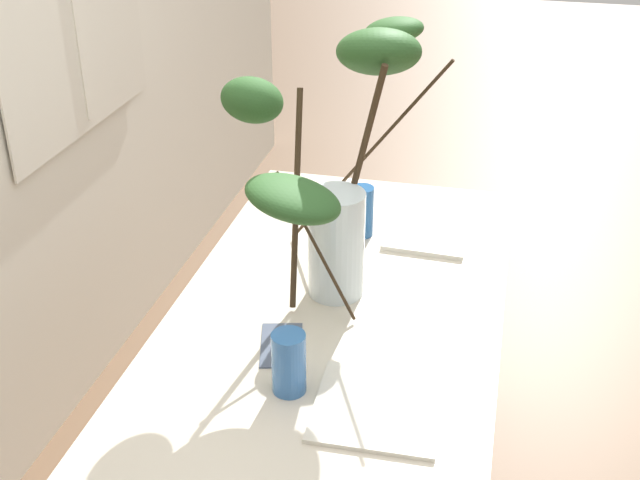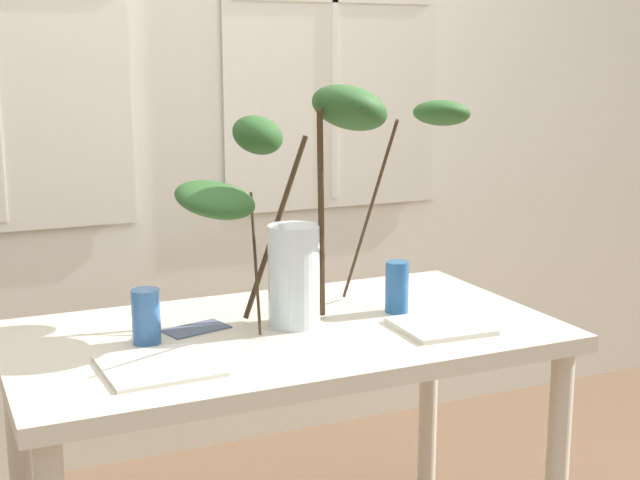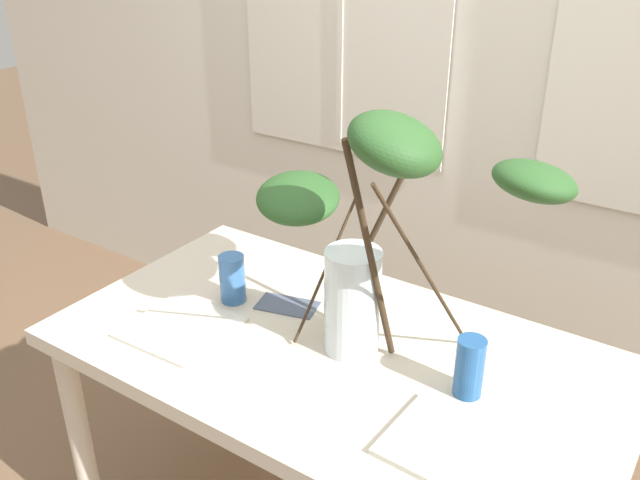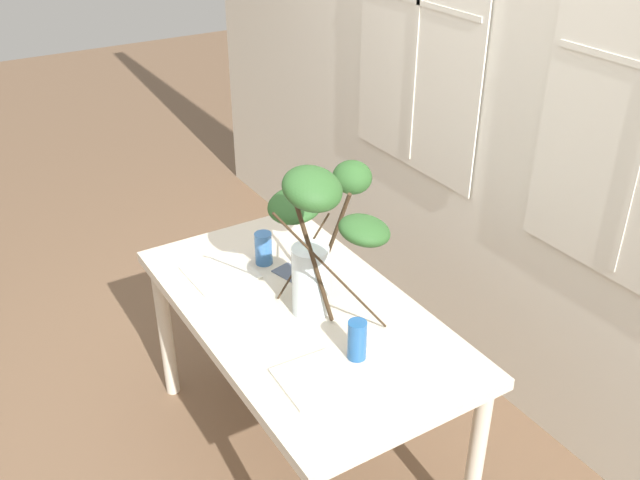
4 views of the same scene
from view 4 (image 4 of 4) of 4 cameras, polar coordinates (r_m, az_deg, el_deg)
ground at (r=3.20m, az=-1.34°, el=-16.56°), size 14.00×14.00×0.00m
back_wall_with_windows at (r=2.99m, az=16.18°, el=12.15°), size 5.41×0.14×2.92m
dining_table at (r=2.76m, az=-1.50°, el=-6.95°), size 1.44×0.79×0.76m
vase_with_branches at (r=2.48m, az=-0.24°, el=0.68°), size 0.83×0.52×0.68m
drinking_glass_blue_left at (r=2.95m, az=-4.54°, el=-0.67°), size 0.07×0.07×0.14m
drinking_glass_blue_right at (r=2.43m, az=2.98°, el=-7.99°), size 0.07×0.07×0.15m
plate_square_left at (r=2.93m, az=-7.99°, el=-2.58°), size 0.26×0.26×0.01m
plate_square_right at (r=2.37m, az=-0.45°, el=-11.06°), size 0.23×0.23×0.01m
napkin_folded at (r=2.89m, az=-2.13°, el=-2.76°), size 0.19×0.13×0.00m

